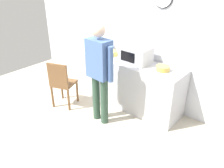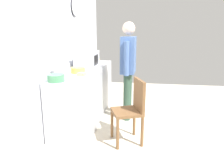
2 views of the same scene
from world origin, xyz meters
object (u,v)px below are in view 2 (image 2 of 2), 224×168
(spoon_utensil, at_px, (75,82))
(person_standing, at_px, (128,64))
(toaster, at_px, (62,70))
(salad_bowl, at_px, (78,70))
(mixing_bowl, at_px, (56,78))
(fork_utensil, at_px, (104,62))
(wooden_chair, at_px, (132,108))
(microwave, at_px, (87,59))
(sandwich_plate, at_px, (82,76))
(cereal_bowl, at_px, (94,61))

(spoon_utensil, distance_m, person_standing, 1.26)
(toaster, distance_m, spoon_utensil, 0.47)
(salad_bowl, relative_size, mixing_bowl, 1.01)
(fork_utensil, xyz_separation_m, wooden_chair, (-1.72, -0.72, -0.40))
(spoon_utensil, relative_size, person_standing, 0.10)
(salad_bowl, relative_size, wooden_chair, 0.25)
(mixing_bowl, distance_m, person_standing, 1.40)
(microwave, height_order, person_standing, person_standing)
(microwave, height_order, sandwich_plate, microwave)
(toaster, relative_size, wooden_chair, 0.23)
(spoon_utensil, relative_size, wooden_chair, 0.18)
(microwave, relative_size, wooden_chair, 0.53)
(toaster, bearing_deg, cereal_bowl, -6.16)
(salad_bowl, distance_m, person_standing, 0.91)
(microwave, bearing_deg, toaster, 171.02)
(microwave, distance_m, salad_bowl, 0.60)
(wooden_chair, bearing_deg, cereal_bowl, 29.62)
(wooden_chair, bearing_deg, salad_bowl, 63.47)
(mixing_bowl, relative_size, fork_utensil, 1.39)
(cereal_bowl, distance_m, fork_utensil, 0.22)
(sandwich_plate, xyz_separation_m, cereal_bowl, (1.44, 0.13, 0.02))
(person_standing, bearing_deg, microwave, 77.74)
(microwave, height_order, cereal_bowl, microwave)
(wooden_chair, bearing_deg, sandwich_plate, 77.94)
(salad_bowl, distance_m, mixing_bowl, 0.65)
(mixing_bowl, bearing_deg, wooden_chair, -80.70)
(fork_utensil, distance_m, person_standing, 1.03)
(sandwich_plate, height_order, person_standing, person_standing)
(toaster, bearing_deg, microwave, -8.98)
(toaster, bearing_deg, fork_utensil, -12.50)
(sandwich_plate, bearing_deg, person_standing, -42.45)
(sandwich_plate, relative_size, mixing_bowl, 1.06)
(cereal_bowl, relative_size, wooden_chair, 0.25)
(microwave, distance_m, toaster, 0.93)
(cereal_bowl, relative_size, toaster, 1.05)
(person_standing, relative_size, wooden_chair, 1.86)
(salad_bowl, relative_size, cereal_bowl, 1.02)
(microwave, xyz_separation_m, mixing_bowl, (-1.23, 0.12, -0.10))
(spoon_utensil, bearing_deg, sandwich_plate, 3.15)
(cereal_bowl, relative_size, spoon_utensil, 1.36)
(sandwich_plate, relative_size, toaster, 1.14)
(fork_utensil, bearing_deg, wooden_chair, -157.14)
(sandwich_plate, xyz_separation_m, wooden_chair, (-0.17, -0.78, -0.42))
(sandwich_plate, distance_m, spoon_utensil, 0.37)
(cereal_bowl, xyz_separation_m, mixing_bowl, (-1.78, 0.13, 0.01))
(toaster, distance_m, fork_utensil, 1.62)
(sandwich_plate, relative_size, cereal_bowl, 1.08)
(salad_bowl, bearing_deg, toaster, 156.38)
(spoon_utensil, height_order, wooden_chair, wooden_chair)
(toaster, xyz_separation_m, spoon_utensil, (-0.34, -0.31, -0.10))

